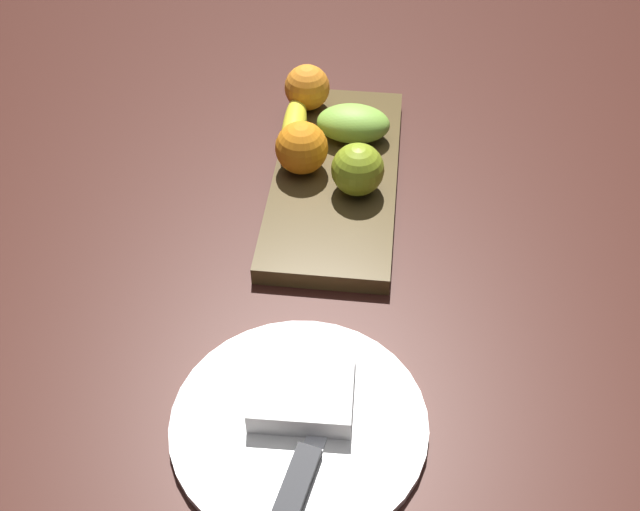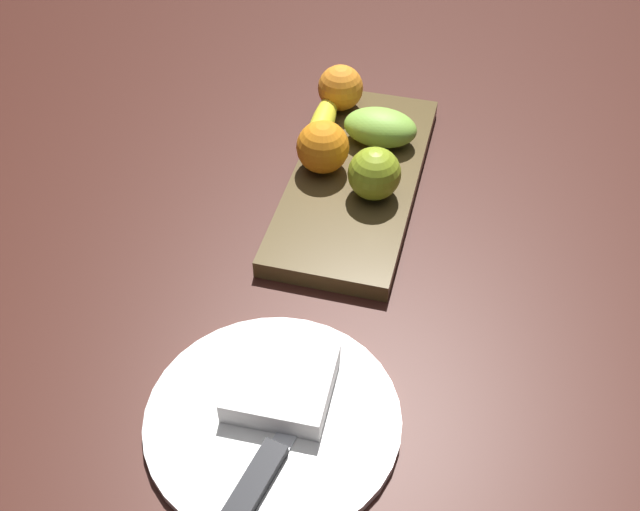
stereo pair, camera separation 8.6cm
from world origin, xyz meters
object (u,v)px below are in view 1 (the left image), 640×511
at_px(banana, 294,130).
at_px(dinner_plate, 299,423).
at_px(orange_near_banana, 302,148).
at_px(apple, 358,169).
at_px(orange_near_apple, 307,88).
at_px(grape_bunch, 353,123).
at_px(fruit_tray, 336,178).
at_px(folded_napkin, 303,386).
at_px(knife, 302,476).

distance_m(banana, dinner_plate, 0.44).
bearing_deg(orange_near_banana, dinner_plate, -173.20).
relative_size(apple, orange_near_apple, 1.04).
xyz_separation_m(grape_bunch, dinner_plate, (-0.45, 0.02, -0.04)).
bearing_deg(orange_near_banana, fruit_tray, -89.54).
height_order(fruit_tray, apple, apple).
relative_size(fruit_tray, folded_napkin, 3.76).
height_order(orange_near_banana, folded_napkin, orange_near_banana).
distance_m(apple, folded_napkin, 0.31).
bearing_deg(orange_near_apple, banana, 174.08).
height_order(fruit_tray, grape_bunch, grape_bunch).
height_order(grape_bunch, dinner_plate, grape_bunch).
bearing_deg(banana, fruit_tray, -136.55).
bearing_deg(grape_bunch, knife, 179.38).
bearing_deg(folded_napkin, dinner_plate, 180.00).
relative_size(apple, banana, 0.39).
relative_size(grape_bunch, knife, 0.55).
relative_size(banana, orange_near_banana, 2.48).
distance_m(banana, orange_near_apple, 0.08).
xyz_separation_m(fruit_tray, grape_bunch, (0.07, -0.02, 0.04)).
bearing_deg(knife, orange_near_apple, 17.96).
distance_m(grape_bunch, folded_napkin, 0.42).
relative_size(apple, folded_napkin, 0.66).
bearing_deg(banana, grape_bunch, -82.78).
relative_size(grape_bunch, dinner_plate, 0.39).
xyz_separation_m(apple, dinner_plate, (-0.34, 0.03, -0.05)).
xyz_separation_m(apple, knife, (-0.40, 0.02, -0.04)).
height_order(fruit_tray, orange_near_banana, orange_near_banana).
height_order(banana, folded_napkin, banana).
distance_m(apple, orange_near_banana, 0.08).
distance_m(banana, folded_napkin, 0.41).
xyz_separation_m(dinner_plate, folded_napkin, (0.03, -0.00, 0.02)).
distance_m(orange_near_banana, folded_napkin, 0.35).
relative_size(apple, knife, 0.37).
bearing_deg(orange_near_banana, folded_napkin, -172.57).
bearing_deg(dinner_plate, grape_bunch, -2.08).
relative_size(apple, orange_near_banana, 0.97).
xyz_separation_m(grape_bunch, knife, (-0.51, 0.01, -0.03)).
distance_m(orange_near_apple, knife, 0.58).
bearing_deg(grape_bunch, apple, -172.72).
bearing_deg(knife, dinner_plate, 21.37).
relative_size(folded_napkin, knife, 0.56).
bearing_deg(folded_napkin, apple, -5.66).
bearing_deg(dinner_plate, fruit_tray, -0.00).
bearing_deg(knife, apple, 8.66).
relative_size(orange_near_apple, folded_napkin, 0.64).
bearing_deg(banana, folded_napkin, -173.81).
bearing_deg(orange_near_apple, folded_napkin, -173.52).
xyz_separation_m(orange_near_apple, knife, (-0.58, -0.07, -0.04)).
xyz_separation_m(fruit_tray, orange_near_apple, (0.14, 0.06, 0.04)).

